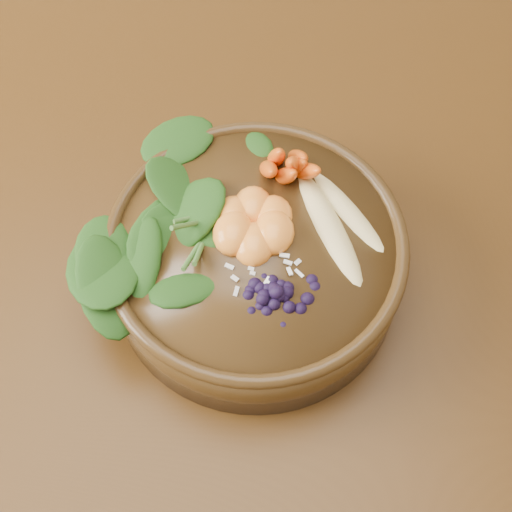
# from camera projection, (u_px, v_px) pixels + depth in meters

# --- Properties ---
(ground) EXTENTS (4.00, 4.00, 0.00)m
(ground) POSITION_uv_depth(u_px,v_px,m) (140.00, 389.00, 1.42)
(ground) COLOR #381E0F
(ground) RESTS_ON ground
(dining_table) EXTENTS (1.60, 0.90, 0.75)m
(dining_table) POSITION_uv_depth(u_px,v_px,m) (62.00, 207.00, 0.85)
(dining_table) COLOR #331C0C
(dining_table) RESTS_ON ground
(stoneware_bowl) EXTENTS (0.35, 0.35, 0.07)m
(stoneware_bowl) POSITION_uv_depth(u_px,v_px,m) (256.00, 261.00, 0.66)
(stoneware_bowl) COLOR #3D2A13
(stoneware_bowl) RESTS_ON dining_table
(kale_heap) EXTENTS (0.22, 0.21, 0.04)m
(kale_heap) POSITION_uv_depth(u_px,v_px,m) (194.00, 188.00, 0.64)
(kale_heap) COLOR #234F17
(kale_heap) RESTS_ON stoneware_bowl
(carrot_cluster) EXTENTS (0.07, 0.07, 0.08)m
(carrot_cluster) POSITION_uv_depth(u_px,v_px,m) (288.00, 141.00, 0.64)
(carrot_cluster) COLOR #D85716
(carrot_cluster) RESTS_ON stoneware_bowl
(banana_halves) EXTENTS (0.12, 0.15, 0.03)m
(banana_halves) POSITION_uv_depth(u_px,v_px,m) (340.00, 211.00, 0.63)
(banana_halves) COLOR #E0CC84
(banana_halves) RESTS_ON stoneware_bowl
(mandarin_cluster) EXTENTS (0.10, 0.11, 0.03)m
(mandarin_cluster) POSITION_uv_depth(u_px,v_px,m) (253.00, 216.00, 0.63)
(mandarin_cluster) COLOR orange
(mandarin_cluster) RESTS_ON stoneware_bowl
(blueberry_pile) EXTENTS (0.15, 0.13, 0.04)m
(blueberry_pile) POSITION_uv_depth(u_px,v_px,m) (277.00, 285.00, 0.59)
(blueberry_pile) COLOR black
(blueberry_pile) RESTS_ON stoneware_bowl
(coconut_flakes) EXTENTS (0.10, 0.09, 0.01)m
(coconut_flakes) POSITION_uv_depth(u_px,v_px,m) (264.00, 256.00, 0.62)
(coconut_flakes) COLOR white
(coconut_flakes) RESTS_ON stoneware_bowl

